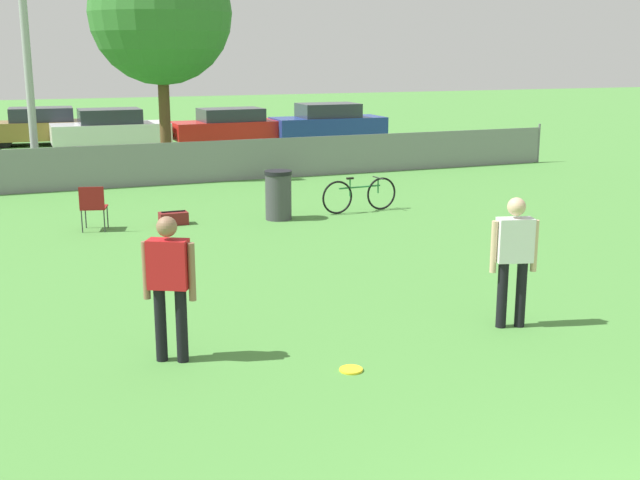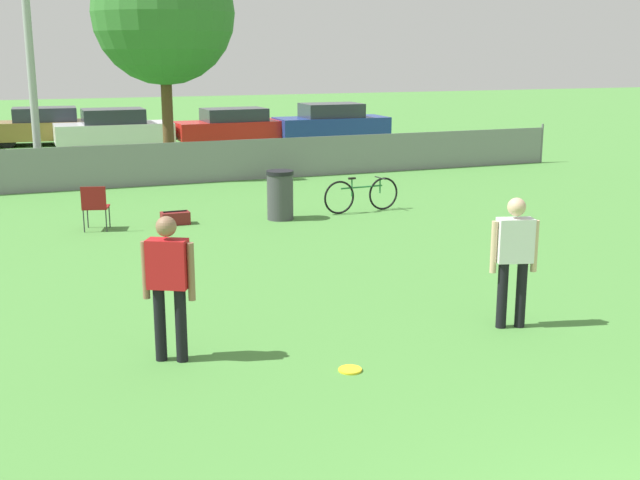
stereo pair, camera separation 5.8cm
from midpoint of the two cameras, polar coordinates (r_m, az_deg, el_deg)
The scene contains 13 objects.
fence_backline at distance 21.46m, azimuth -9.95°, elevation 5.40°, with size 23.07×0.07×1.21m.
tree_near_pole at distance 23.87m, azimuth -11.02°, elevation 15.55°, with size 4.03×4.03×6.49m.
player_receiver_white at distance 10.25m, azimuth 13.79°, elevation -0.86°, with size 0.58×0.33×1.67m.
player_defender_red at distance 9.01m, azimuth -10.55°, elevation -2.63°, with size 0.54×0.41×1.67m.
frisbee_disc at distance 8.90m, azimuth 2.34°, elevation -9.20°, with size 0.26×0.26×0.03m.
folding_chair_sideline at distance 16.13m, azimuth -15.60°, elevation 2.45°, with size 0.58×0.58×0.89m.
bicycle_sideline at distance 17.46m, azimuth 3.08°, elevation 3.22°, with size 1.81×0.44×0.77m.
trash_bin at distance 16.65m, azimuth -2.75°, elevation 3.22°, with size 0.57×0.57×1.02m.
gear_bag_sideline at distance 16.46m, azimuth -10.15°, elevation 1.55°, with size 0.56×0.31×0.28m.
parked_car_tan at distance 31.96m, azimuth -18.88°, elevation 7.65°, with size 4.43×1.93×1.39m.
parked_car_white at distance 30.45m, azimuth -14.40°, elevation 7.67°, with size 4.21×1.90×1.39m.
parked_car_red at distance 31.02m, azimuth -6.06°, elevation 8.07°, with size 4.53×1.83×1.31m.
parked_car_blue at distance 31.92m, azimuth 0.86°, elevation 8.35°, with size 4.45×1.95×1.43m.
Camera 2 is at (-4.26, -2.85, 3.41)m, focal length 45.00 mm.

